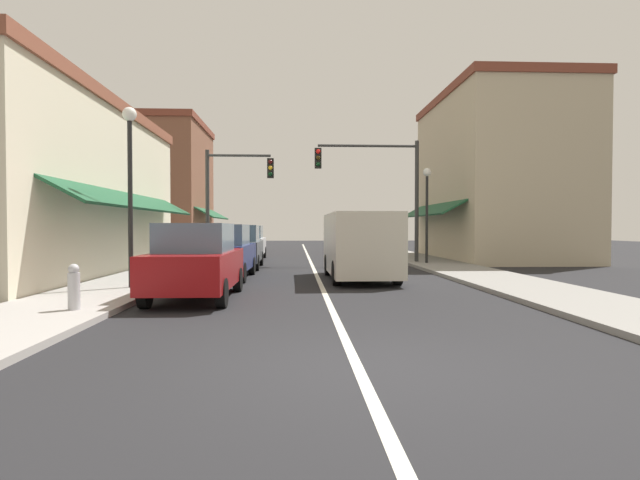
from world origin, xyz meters
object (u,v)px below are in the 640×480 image
(traffic_signal_left_corner, at_px, (230,188))
(parked_car_nearest_left, at_px, (196,262))
(parked_car_second_left, at_px, (223,252))
(van_in_lane, at_px, (359,244))
(parked_car_far_left, at_px, (247,243))
(street_lamp_right_mid, at_px, (427,199))
(street_lamp_left_near, at_px, (130,168))
(fire_hydrant, at_px, (74,287))
(traffic_signal_mast_arm, at_px, (382,180))
(parked_car_third_left, at_px, (239,247))

(traffic_signal_left_corner, bearing_deg, parked_car_nearest_left, -86.65)
(parked_car_second_left, relative_size, van_in_lane, 0.80)
(parked_car_nearest_left, bearing_deg, parked_car_far_left, 91.25)
(street_lamp_right_mid, bearing_deg, parked_car_far_left, 151.05)
(parked_car_nearest_left, relative_size, street_lamp_left_near, 0.86)
(street_lamp_left_near, distance_m, fire_hydrant, 4.48)
(van_in_lane, bearing_deg, traffic_signal_left_corner, 123.30)
(traffic_signal_mast_arm, height_order, fire_hydrant, traffic_signal_mast_arm)
(parked_car_third_left, xyz_separation_m, van_in_lane, (4.35, -4.81, 0.27))
(parked_car_third_left, height_order, traffic_signal_mast_arm, traffic_signal_mast_arm)
(parked_car_third_left, bearing_deg, fire_hydrant, -99.97)
(parked_car_third_left, bearing_deg, parked_car_nearest_left, -90.44)
(parked_car_far_left, bearing_deg, parked_car_second_left, -89.31)
(parked_car_third_left, height_order, fire_hydrant, parked_car_third_left)
(parked_car_third_left, bearing_deg, street_lamp_right_mid, 6.89)
(van_in_lane, xyz_separation_m, street_lamp_right_mid, (3.71, 5.84, 1.78))
(parked_car_second_left, height_order, van_in_lane, van_in_lane)
(parked_car_third_left, height_order, van_in_lane, van_in_lane)
(traffic_signal_mast_arm, height_order, traffic_signal_left_corner, traffic_signal_mast_arm)
(van_in_lane, distance_m, street_lamp_left_near, 7.20)
(parked_car_second_left, height_order, traffic_signal_mast_arm, traffic_signal_mast_arm)
(van_in_lane, xyz_separation_m, traffic_signal_mast_arm, (1.86, 6.74, 2.68))
(parked_car_second_left, bearing_deg, street_lamp_right_mid, 34.55)
(parked_car_far_left, distance_m, street_lamp_right_mid, 9.66)
(parked_car_nearest_left, xyz_separation_m, street_lamp_right_mid, (8.07, 10.03, 2.04))
(parked_car_third_left, relative_size, van_in_lane, 0.79)
(parked_car_second_left, bearing_deg, street_lamp_left_near, -118.92)
(traffic_signal_left_corner, height_order, street_lamp_left_near, traffic_signal_left_corner)
(van_in_lane, bearing_deg, traffic_signal_mast_arm, 74.01)
(street_lamp_left_near, bearing_deg, van_in_lane, 23.53)
(parked_car_far_left, height_order, fire_hydrant, parked_car_far_left)
(traffic_signal_mast_arm, distance_m, traffic_signal_left_corner, 6.95)
(street_lamp_left_near, bearing_deg, traffic_signal_mast_arm, 49.24)
(traffic_signal_mast_arm, distance_m, street_lamp_right_mid, 2.25)
(van_in_lane, height_order, street_lamp_left_near, street_lamp_left_near)
(street_lamp_left_near, height_order, street_lamp_right_mid, street_lamp_left_near)
(traffic_signal_mast_arm, bearing_deg, fire_hydrant, -121.74)
(fire_hydrant, bearing_deg, street_lamp_left_near, 91.37)
(parked_car_far_left, bearing_deg, traffic_signal_mast_arm, -29.94)
(parked_car_third_left, relative_size, street_lamp_left_near, 0.86)
(van_in_lane, height_order, traffic_signal_mast_arm, traffic_signal_mast_arm)
(parked_car_second_left, xyz_separation_m, street_lamp_right_mid, (8.12, 5.31, 2.04))
(parked_car_third_left, bearing_deg, traffic_signal_mast_arm, 16.86)
(street_lamp_right_mid, bearing_deg, street_lamp_left_near, -139.42)
(traffic_signal_left_corner, relative_size, street_lamp_left_near, 1.10)
(traffic_signal_left_corner, bearing_deg, van_in_lane, -56.14)
(van_in_lane, distance_m, fire_hydrant, 8.92)
(street_lamp_right_mid, xyz_separation_m, fire_hydrant, (-9.95, -12.19, -2.37))
(van_in_lane, relative_size, fire_hydrant, 5.98)
(parked_car_nearest_left, height_order, street_lamp_right_mid, street_lamp_right_mid)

